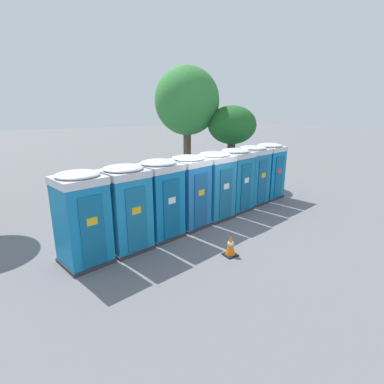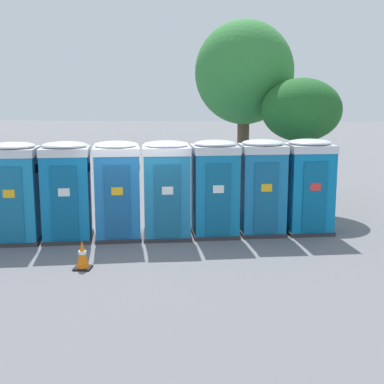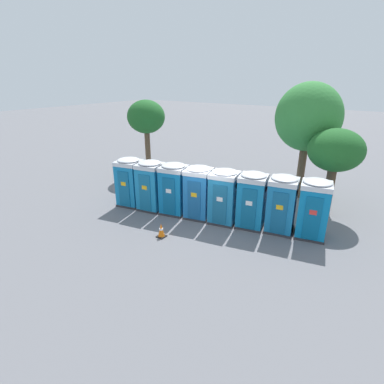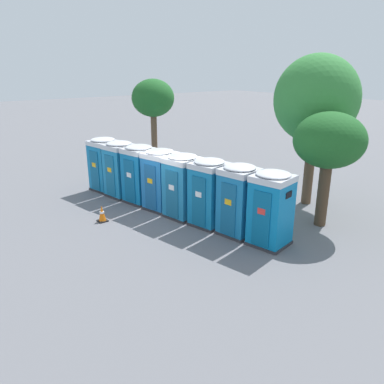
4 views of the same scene
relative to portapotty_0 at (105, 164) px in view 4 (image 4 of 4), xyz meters
name	(u,v)px [view 4 (image 4 of 4)]	position (x,y,z in m)	size (l,w,h in m)	color
ground_plane	(171,212)	(4.40, 0.84, -1.28)	(120.00, 120.00, 0.00)	slate
portapotty_0	(105,164)	(0.00, 0.00, 0.00)	(1.42, 1.42, 2.54)	#2D2D33
portapotty_1	(120,169)	(1.27, 0.20, 0.00)	(1.41, 1.40, 2.54)	#2D2D33
portapotty_2	(140,174)	(2.51, 0.49, 0.00)	(1.45, 1.43, 2.54)	#2D2D33
portapotty_3	(160,179)	(3.77, 0.75, 0.00)	(1.42, 1.44, 2.54)	#2D2D33
portapotty_4	(182,186)	(5.03, 0.97, 0.00)	(1.42, 1.40, 2.54)	#2D2D33
portapotty_5	(209,192)	(6.27, 1.28, 0.00)	(1.41, 1.41, 2.54)	#2D2D33
portapotty_6	(238,200)	(7.52, 1.59, 0.00)	(1.37, 1.38, 2.54)	#2D2D33
portapotty_7	(271,208)	(8.77, 1.85, 0.00)	(1.43, 1.42, 2.54)	#2D2D33
street_tree_0	(316,100)	(7.02, 6.19, 3.12)	(3.38, 3.38, 6.21)	brown
street_tree_1	(153,99)	(-2.81, 4.50, 2.61)	(2.46, 2.46, 5.04)	brown
street_tree_2	(329,142)	(8.82, 4.64, 1.88)	(2.52, 2.52, 4.22)	#4C3826
traffic_cone	(102,214)	(3.58, -1.81, -0.97)	(0.36, 0.36, 0.64)	black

